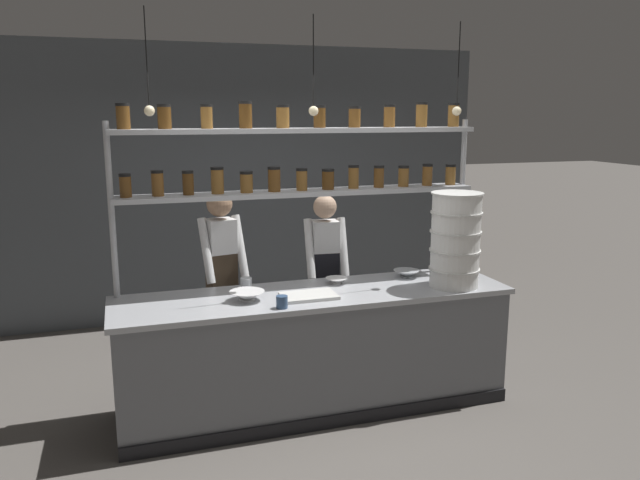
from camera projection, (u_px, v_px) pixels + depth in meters
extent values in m
plane|color=#5B5651|center=(315.00, 406.00, 4.85)|extent=(40.00, 40.00, 0.00)
cube|color=#4C5156|center=(247.00, 183.00, 6.89)|extent=(5.38, 0.12, 2.96)
cube|color=slate|center=(315.00, 353.00, 4.77)|extent=(2.92, 0.72, 0.88)
cube|color=#ADAFB5|center=(315.00, 295.00, 4.67)|extent=(2.98, 0.76, 0.04)
cube|color=black|center=(330.00, 422.00, 4.50)|extent=(2.92, 0.03, 0.10)
cylinder|color=#ADAFB5|center=(116.00, 274.00, 4.52)|extent=(0.04, 0.04, 2.19)
cylinder|color=#ADAFB5|center=(459.00, 249.00, 5.37)|extent=(0.04, 0.04, 2.19)
cube|color=#ADAFB5|center=(302.00, 193.00, 4.83)|extent=(2.82, 0.28, 0.04)
cylinder|color=brown|center=(125.00, 187.00, 4.42)|extent=(0.08, 0.08, 0.15)
cylinder|color=black|center=(125.00, 175.00, 4.41)|extent=(0.09, 0.09, 0.02)
cylinder|color=brown|center=(158.00, 185.00, 4.49)|extent=(0.09, 0.09, 0.17)
cylinder|color=black|center=(157.00, 172.00, 4.47)|extent=(0.09, 0.09, 0.02)
cylinder|color=#513314|center=(188.00, 184.00, 4.56)|extent=(0.08, 0.08, 0.16)
cylinder|color=black|center=(188.00, 172.00, 4.54)|extent=(0.08, 0.08, 0.02)
cylinder|color=brown|center=(217.00, 182.00, 4.62)|extent=(0.09, 0.09, 0.18)
cylinder|color=black|center=(217.00, 168.00, 4.60)|extent=(0.10, 0.10, 0.02)
cylinder|color=brown|center=(246.00, 183.00, 4.69)|extent=(0.10, 0.10, 0.14)
cylinder|color=black|center=(246.00, 173.00, 4.67)|extent=(0.10, 0.10, 0.02)
cylinder|color=brown|center=(274.00, 180.00, 4.75)|extent=(0.10, 0.10, 0.17)
cylinder|color=black|center=(274.00, 168.00, 4.73)|extent=(0.10, 0.10, 0.02)
cylinder|color=brown|center=(302.00, 181.00, 4.82)|extent=(0.09, 0.09, 0.15)
cylinder|color=black|center=(302.00, 170.00, 4.80)|extent=(0.09, 0.09, 0.02)
cylinder|color=#513314|center=(328.00, 180.00, 4.88)|extent=(0.10, 0.10, 0.14)
cylinder|color=black|center=(328.00, 170.00, 4.87)|extent=(0.10, 0.10, 0.02)
cylinder|color=brown|center=(354.00, 178.00, 4.94)|extent=(0.08, 0.08, 0.17)
cylinder|color=black|center=(354.00, 166.00, 4.92)|extent=(0.08, 0.08, 0.02)
cylinder|color=brown|center=(379.00, 178.00, 5.01)|extent=(0.08, 0.08, 0.16)
cylinder|color=black|center=(379.00, 167.00, 4.99)|extent=(0.08, 0.08, 0.02)
cylinder|color=brown|center=(404.00, 177.00, 5.08)|extent=(0.09, 0.09, 0.15)
cylinder|color=black|center=(404.00, 167.00, 5.06)|extent=(0.09, 0.09, 0.02)
cylinder|color=brown|center=(427.00, 176.00, 5.14)|extent=(0.08, 0.08, 0.16)
cylinder|color=black|center=(428.00, 165.00, 5.12)|extent=(0.08, 0.08, 0.02)
cylinder|color=brown|center=(450.00, 176.00, 5.21)|extent=(0.09, 0.09, 0.15)
cylinder|color=black|center=(451.00, 166.00, 5.19)|extent=(0.09, 0.09, 0.02)
cube|color=#ADAFB5|center=(301.00, 130.00, 4.74)|extent=(2.82, 0.28, 0.04)
cylinder|color=brown|center=(123.00, 118.00, 4.33)|extent=(0.10, 0.10, 0.16)
cylinder|color=black|center=(122.00, 105.00, 4.31)|extent=(0.10, 0.10, 0.02)
cylinder|color=#513314|center=(164.00, 118.00, 4.42)|extent=(0.10, 0.10, 0.15)
cylinder|color=black|center=(164.00, 106.00, 4.40)|extent=(0.10, 0.10, 0.02)
cylinder|color=brown|center=(207.00, 118.00, 4.51)|extent=(0.09, 0.09, 0.16)
cylinder|color=black|center=(206.00, 105.00, 4.49)|extent=(0.09, 0.09, 0.02)
cylinder|color=#513314|center=(246.00, 116.00, 4.59)|extent=(0.10, 0.10, 0.18)
cylinder|color=black|center=(245.00, 103.00, 4.57)|extent=(0.10, 0.10, 0.02)
cylinder|color=brown|center=(283.00, 118.00, 4.68)|extent=(0.10, 0.10, 0.15)
cylinder|color=black|center=(283.00, 106.00, 4.66)|extent=(0.10, 0.10, 0.02)
cylinder|color=#513314|center=(320.00, 118.00, 4.76)|extent=(0.09, 0.09, 0.15)
cylinder|color=black|center=(320.00, 107.00, 4.75)|extent=(0.09, 0.09, 0.02)
cylinder|color=brown|center=(355.00, 118.00, 4.85)|extent=(0.09, 0.09, 0.14)
cylinder|color=black|center=(355.00, 108.00, 4.83)|extent=(0.10, 0.10, 0.02)
cylinder|color=brown|center=(389.00, 117.00, 4.94)|extent=(0.09, 0.09, 0.16)
cylinder|color=black|center=(390.00, 106.00, 4.92)|extent=(0.09, 0.09, 0.02)
cylinder|color=brown|center=(422.00, 116.00, 5.02)|extent=(0.09, 0.09, 0.18)
cylinder|color=black|center=(422.00, 103.00, 5.00)|extent=(0.09, 0.09, 0.02)
cylinder|color=brown|center=(454.00, 116.00, 5.11)|extent=(0.09, 0.09, 0.17)
cylinder|color=black|center=(454.00, 104.00, 5.09)|extent=(0.09, 0.09, 0.02)
cylinder|color=black|center=(215.00, 340.00, 5.16)|extent=(0.11, 0.11, 0.79)
cylinder|color=black|center=(233.00, 337.00, 5.24)|extent=(0.11, 0.11, 0.79)
cube|color=#473828|center=(222.00, 273.00, 5.09)|extent=(0.25, 0.21, 0.34)
cube|color=white|center=(220.00, 236.00, 5.03)|extent=(0.25, 0.22, 0.28)
sphere|color=#A37A5B|center=(219.00, 204.00, 4.97)|extent=(0.21, 0.21, 0.21)
cylinder|color=white|center=(206.00, 251.00, 4.92)|extent=(0.12, 0.25, 0.52)
cylinder|color=white|center=(240.00, 247.00, 5.07)|extent=(0.12, 0.25, 0.52)
cylinder|color=black|center=(316.00, 330.00, 5.44)|extent=(0.11, 0.11, 0.75)
cylinder|color=black|center=(334.00, 329.00, 5.48)|extent=(0.11, 0.11, 0.75)
cube|color=black|center=(325.00, 270.00, 5.35)|extent=(0.23, 0.19, 0.33)
cube|color=white|center=(325.00, 236.00, 5.29)|extent=(0.24, 0.20, 0.27)
sphere|color=tan|center=(325.00, 207.00, 5.24)|extent=(0.20, 0.20, 0.20)
cylinder|color=white|center=(310.00, 249.00, 5.22)|extent=(0.09, 0.24, 0.50)
cylinder|color=white|center=(343.00, 247.00, 5.28)|extent=(0.09, 0.24, 0.50)
cylinder|color=white|center=(454.00, 278.00, 4.83)|extent=(0.37, 0.37, 0.13)
cylinder|color=silver|center=(454.00, 269.00, 4.82)|extent=(0.39, 0.39, 0.01)
cylinder|color=white|center=(454.00, 259.00, 4.80)|extent=(0.37, 0.37, 0.13)
cylinder|color=silver|center=(455.00, 250.00, 4.79)|extent=(0.39, 0.39, 0.01)
cylinder|color=white|center=(455.00, 241.00, 4.77)|extent=(0.37, 0.37, 0.13)
cylinder|color=silver|center=(456.00, 231.00, 4.76)|extent=(0.39, 0.39, 0.01)
cylinder|color=white|center=(456.00, 222.00, 4.74)|extent=(0.37, 0.37, 0.13)
cylinder|color=silver|center=(457.00, 212.00, 4.73)|extent=(0.39, 0.39, 0.01)
cylinder|color=white|center=(457.00, 203.00, 4.71)|extent=(0.37, 0.37, 0.13)
cylinder|color=silver|center=(457.00, 193.00, 4.70)|extent=(0.39, 0.39, 0.01)
cube|color=silver|center=(309.00, 296.00, 4.54)|extent=(0.40, 0.26, 0.02)
cylinder|color=white|center=(247.00, 300.00, 4.47)|extent=(0.11, 0.11, 0.01)
cone|color=white|center=(247.00, 296.00, 4.46)|extent=(0.25, 0.25, 0.07)
cylinder|color=#B2B7BC|center=(406.00, 276.00, 5.10)|extent=(0.10, 0.10, 0.01)
cone|color=#B2B7BC|center=(406.00, 274.00, 5.10)|extent=(0.21, 0.21, 0.06)
cylinder|color=white|center=(337.00, 283.00, 4.91)|extent=(0.08, 0.08, 0.01)
cone|color=white|center=(337.00, 281.00, 4.91)|extent=(0.17, 0.17, 0.05)
cylinder|color=#B2B7BC|center=(246.00, 285.00, 4.67)|extent=(0.08, 0.08, 0.11)
cylinder|color=#334C70|center=(282.00, 302.00, 4.29)|extent=(0.08, 0.08, 0.09)
cylinder|color=black|center=(147.00, 59.00, 4.00)|extent=(0.01, 0.01, 0.65)
sphere|color=#F9E5B2|center=(149.00, 111.00, 4.06)|extent=(0.07, 0.07, 0.07)
cylinder|color=black|center=(313.00, 63.00, 4.33)|extent=(0.01, 0.01, 0.65)
sphere|color=#F9E5B2|center=(313.00, 111.00, 4.40)|extent=(0.07, 0.07, 0.07)
cylinder|color=black|center=(459.00, 67.00, 4.68)|extent=(0.01, 0.01, 0.65)
sphere|color=#F9E5B2|center=(457.00, 111.00, 4.74)|extent=(0.07, 0.07, 0.07)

